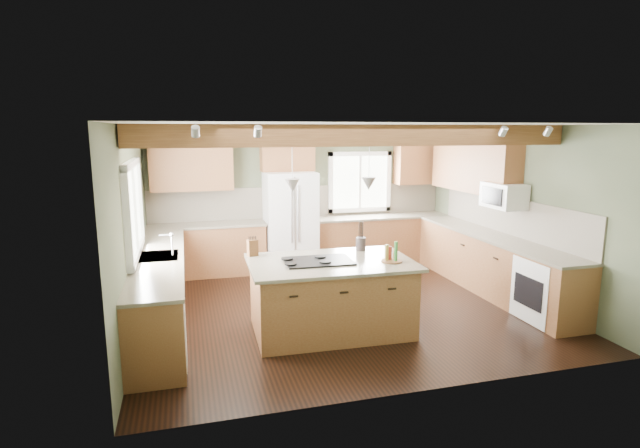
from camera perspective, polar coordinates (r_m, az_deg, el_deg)
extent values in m
plane|color=black|center=(7.39, 2.45, -9.40)|extent=(5.60, 5.60, 0.00)
plane|color=silver|center=(6.94, 2.62, 11.21)|extent=(5.60, 5.60, 0.00)
plane|color=#424C35|center=(9.43, -2.13, 3.14)|extent=(5.60, 0.00, 5.60)
plane|color=#424C35|center=(6.75, -20.73, -0.55)|extent=(0.00, 5.00, 5.00)
plane|color=#424C35|center=(8.33, 21.19, 1.43)|extent=(0.00, 5.00, 5.00)
cube|color=#512C17|center=(6.18, 4.93, 10.05)|extent=(5.55, 0.26, 0.26)
cube|color=#512C17|center=(9.25, -2.04, 10.70)|extent=(5.55, 0.20, 0.10)
cube|color=brown|center=(9.43, -2.11, 2.59)|extent=(5.58, 0.03, 0.58)
cube|color=brown|center=(8.38, 20.87, 0.88)|extent=(0.03, 3.70, 0.58)
cube|color=brown|center=(9.05, -12.76, -2.97)|extent=(2.02, 0.60, 0.88)
cube|color=#4D4739|center=(8.96, -12.88, -0.11)|extent=(2.06, 0.64, 0.04)
cube|color=brown|center=(9.75, 6.88, -1.82)|extent=(2.62, 0.60, 0.88)
cube|color=#4D4739|center=(9.66, 6.94, 0.85)|extent=(2.66, 0.64, 0.04)
cube|color=brown|center=(6.98, -17.76, -7.30)|extent=(0.60, 3.70, 0.88)
cube|color=#4D4739|center=(6.86, -17.98, -3.63)|extent=(0.64, 3.74, 0.04)
cube|color=brown|center=(8.37, 18.94, -4.40)|extent=(0.60, 3.70, 0.88)
cube|color=#4D4739|center=(8.27, 19.13, -1.32)|extent=(0.64, 3.74, 0.04)
cube|color=brown|center=(8.95, -14.48, 6.59)|extent=(1.40, 0.35, 0.90)
cube|color=brown|center=(9.12, -3.77, 8.24)|extent=(0.96, 0.35, 0.70)
cube|color=brown|center=(8.90, 17.12, 6.44)|extent=(0.35, 2.20, 0.90)
cube|color=brown|center=(9.98, 11.14, 7.12)|extent=(0.90, 0.35, 0.90)
cube|color=white|center=(6.75, -20.67, 1.62)|extent=(0.04, 1.60, 1.05)
cube|color=white|center=(9.71, 4.53, 4.82)|extent=(1.10, 0.04, 1.00)
cube|color=#262628|center=(6.86, -17.98, -3.59)|extent=(0.50, 0.65, 0.03)
cylinder|color=#B2B2B7|center=(6.82, -16.54, -2.34)|extent=(0.02, 0.02, 0.28)
cube|color=white|center=(5.76, -18.15, -11.29)|extent=(0.60, 0.60, 0.84)
cube|color=white|center=(7.38, 24.55, -6.88)|extent=(0.60, 0.72, 0.84)
cube|color=white|center=(8.13, 20.27, 3.06)|extent=(0.40, 0.70, 0.38)
cone|color=#B2B2B7|center=(5.99, -3.17, 4.40)|extent=(0.18, 0.18, 0.16)
cone|color=#B2B2B7|center=(6.23, 5.58, 4.61)|extent=(0.18, 0.18, 0.16)
cube|color=white|center=(9.06, -3.41, 0.26)|extent=(0.90, 0.74, 1.80)
cube|color=brown|center=(6.41, 1.24, -8.40)|extent=(1.96, 1.23, 0.88)
cube|color=#4D4739|center=(6.27, 1.26, -4.42)|extent=(2.09, 1.37, 0.04)
cube|color=black|center=(6.23, -0.17, -4.25)|extent=(0.85, 0.58, 0.02)
cube|color=brown|center=(6.56, -7.71, -2.70)|extent=(0.15, 0.12, 0.21)
cylinder|color=#3A312E|center=(6.82, 4.68, -2.28)|extent=(0.17, 0.17, 0.18)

